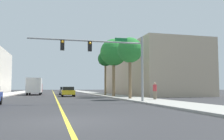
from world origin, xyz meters
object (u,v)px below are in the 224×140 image
object	(u,v)px
car_gray	(65,91)
pedestrian	(155,91)
palm_far	(105,59)
car_yellow	(68,91)
palm_mid	(114,53)
delivery_truck	(35,86)
traffic_signal_mast	(108,53)
palm_near	(130,51)

from	to	relation	value
car_gray	pedestrian	bearing A→B (deg)	-70.84
palm_far	car_yellow	distance (m)	8.07
palm_mid	delivery_truck	bearing A→B (deg)	128.31
traffic_signal_mast	palm_near	bearing A→B (deg)	54.59
car_yellow	palm_near	bearing A→B (deg)	-61.27
palm_mid	palm_far	distance (m)	6.35
car_gray	palm_far	bearing A→B (deg)	-48.73
palm_near	pedestrian	bearing A→B (deg)	-55.37
palm_mid	traffic_signal_mast	bearing A→B (deg)	-107.03
car_yellow	delivery_truck	xyz separation A→B (m)	(-5.30, 9.26, 0.84)
palm_near	pedestrian	world-z (taller)	palm_near
palm_far	car_yellow	size ratio (longest dim) A/B	1.79
pedestrian	traffic_signal_mast	bearing A→B (deg)	17.26
traffic_signal_mast	car_yellow	xyz separation A→B (m)	(-2.19, 16.25, -3.47)
traffic_signal_mast	car_gray	bearing A→B (deg)	95.02
palm_near	car_gray	size ratio (longest dim) A/B	1.75
palm_far	palm_mid	bearing A→B (deg)	-92.59
car_yellow	car_gray	world-z (taller)	car_gray
palm_near	palm_mid	bearing A→B (deg)	91.50
car_gray	car_yellow	bearing A→B (deg)	-90.04
car_yellow	pedestrian	world-z (taller)	pedestrian
palm_mid	palm_far	xyz separation A→B (m)	(0.29, 6.34, -0.16)
palm_far	car_yellow	bearing A→B (deg)	-164.81
traffic_signal_mast	pedestrian	distance (m)	6.88
traffic_signal_mast	delivery_truck	size ratio (longest dim) A/B	1.22
palm_near	car_yellow	xyz separation A→B (m)	(-5.89, 11.05, -4.61)
car_gray	traffic_signal_mast	bearing A→B (deg)	-84.90
delivery_truck	palm_near	bearing A→B (deg)	-61.20
delivery_truck	car_yellow	bearing A→B (deg)	-60.27
pedestrian	palm_mid	bearing A→B (deg)	-86.39
palm_near	palm_mid	xyz separation A→B (m)	(-0.17, 6.34, 0.68)
car_yellow	car_gray	xyz separation A→B (m)	(0.02, 8.49, 0.00)
palm_far	traffic_signal_mast	bearing A→B (deg)	-102.06
palm_mid	car_gray	xyz separation A→B (m)	(-5.71, 13.19, -5.29)
traffic_signal_mast	car_yellow	size ratio (longest dim) A/B	2.46
palm_mid	pedestrian	size ratio (longest dim) A/B	4.61
palm_far	pedestrian	bearing A→B (deg)	-83.84
palm_near	delivery_truck	xyz separation A→B (m)	(-11.20, 20.30, -3.77)
traffic_signal_mast	delivery_truck	distance (m)	26.72
traffic_signal_mast	delivery_truck	bearing A→B (deg)	106.38
car_yellow	car_gray	bearing A→B (deg)	90.53
traffic_signal_mast	car_gray	xyz separation A→B (m)	(-2.17, 24.74, -3.47)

